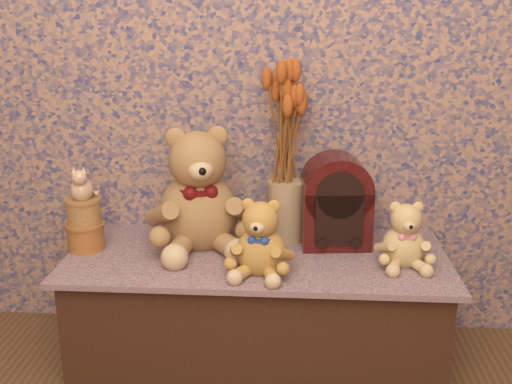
# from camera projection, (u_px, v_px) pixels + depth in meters

# --- Properties ---
(display_shelf) EXTENTS (1.30, 0.55, 0.40)m
(display_shelf) POSITION_uv_depth(u_px,v_px,m) (257.00, 307.00, 2.12)
(display_shelf) COLOR navy
(display_shelf) RESTS_ON ground
(teddy_large) EXTENTS (0.47, 0.52, 0.46)m
(teddy_large) POSITION_uv_depth(u_px,v_px,m) (198.00, 182.00, 2.09)
(teddy_large) COLOR olive
(teddy_large) RESTS_ON display_shelf
(teddy_medium) EXTENTS (0.24, 0.28, 0.26)m
(teddy_medium) POSITION_uv_depth(u_px,v_px,m) (261.00, 233.00, 1.89)
(teddy_medium) COLOR #C18036
(teddy_medium) RESTS_ON display_shelf
(teddy_small) EXTENTS (0.20, 0.23, 0.23)m
(teddy_small) POSITION_uv_depth(u_px,v_px,m) (405.00, 231.00, 1.95)
(teddy_small) COLOR tan
(teddy_small) RESTS_ON display_shelf
(cathedral_radio) EXTENTS (0.25, 0.19, 0.33)m
(cathedral_radio) POSITION_uv_depth(u_px,v_px,m) (336.00, 200.00, 2.11)
(cathedral_radio) COLOR #3A0A0C
(cathedral_radio) RESTS_ON display_shelf
(ceramic_vase) EXTENTS (0.16, 0.16, 0.22)m
(ceramic_vase) POSITION_uv_depth(u_px,v_px,m) (286.00, 211.00, 2.17)
(ceramic_vase) COLOR tan
(ceramic_vase) RESTS_ON display_shelf
(dried_stalks) EXTENTS (0.24, 0.24, 0.37)m
(dried_stalks) POSITION_uv_depth(u_px,v_px,m) (287.00, 130.00, 2.08)
(dried_stalks) COLOR #B34F1C
(dried_stalks) RESTS_ON ceramic_vase
(biscuit_tin_lower) EXTENTS (0.13, 0.13, 0.09)m
(biscuit_tin_lower) POSITION_uv_depth(u_px,v_px,m) (86.00, 236.00, 2.10)
(biscuit_tin_lower) COLOR gold
(biscuit_tin_lower) RESTS_ON display_shelf
(biscuit_tin_upper) EXTENTS (0.14, 0.14, 0.09)m
(biscuit_tin_upper) POSITION_uv_depth(u_px,v_px,m) (84.00, 212.00, 2.07)
(biscuit_tin_upper) COLOR tan
(biscuit_tin_upper) RESTS_ON biscuit_tin_lower
(cat_figurine) EXTENTS (0.11, 0.12, 0.12)m
(cat_figurine) POSITION_uv_depth(u_px,v_px,m) (81.00, 182.00, 2.04)
(cat_figurine) COLOR silver
(cat_figurine) RESTS_ON biscuit_tin_upper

